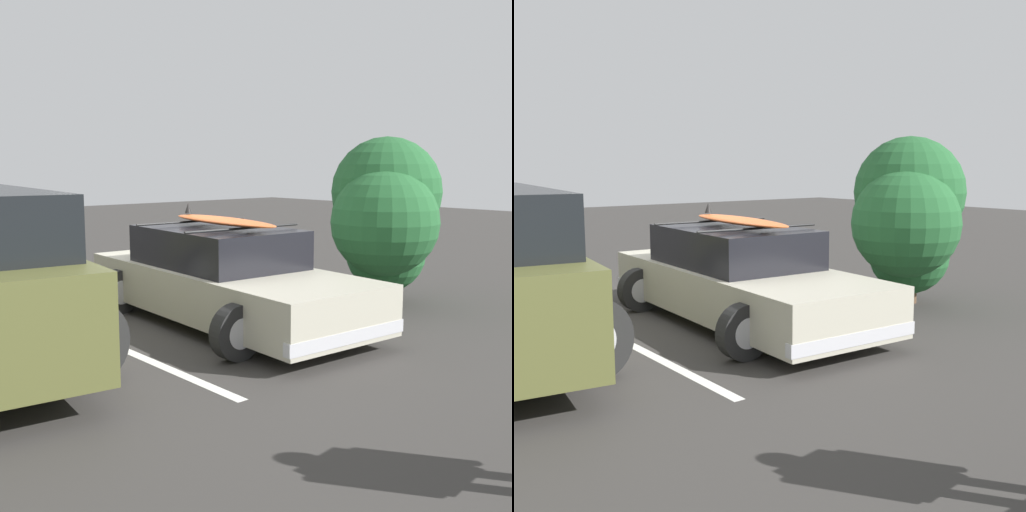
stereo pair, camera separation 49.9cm
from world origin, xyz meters
The scene contains 4 objects.
ground_plane centered at (0.00, 0.00, -0.01)m, with size 44.00×44.00×0.02m, color #383533.
parking_stripe centered at (1.18, 0.58, 0.00)m, with size 4.57×0.12×0.00m, color silver.
sedan_car centered at (-0.44, 0.53, 0.59)m, with size 2.43×4.54×1.52m.
bush_near_left centered at (-2.91, 1.20, 1.30)m, with size 1.95×1.85×2.46m.
Camera 1 is at (4.63, 6.99, 2.07)m, focal length 45.00 mm.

